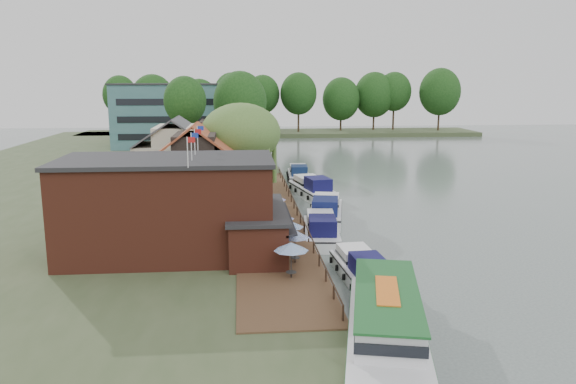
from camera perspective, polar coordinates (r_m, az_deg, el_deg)
name	(u,v)px	position (r m, az deg, el deg)	size (l,w,h in m)	color
ground	(377,257)	(45.22, 8.98, -6.56)	(260.00, 260.00, 0.00)	#4F5B59
land_bank	(97,180)	(80.24, -18.83, 1.15)	(50.00, 140.00, 1.00)	#384728
quay_deck	(269,217)	(53.34, -1.96, -2.51)	(6.00, 50.00, 0.10)	#47301E
quay_rail	(297,210)	(53.92, 0.88, -1.86)	(0.20, 49.00, 1.00)	black
pub	(195,206)	(41.88, -9.41, -1.42)	(20.00, 11.00, 7.30)	maroon
hotel_block	(181,115)	(112.51, -10.83, 7.69)	(25.40, 12.40, 12.30)	#38666B
cottage_a	(196,167)	(56.55, -9.31, 2.48)	(8.60, 7.60, 8.50)	black
cottage_b	(177,155)	(66.70, -11.26, 3.72)	(9.60, 8.60, 8.50)	beige
cottage_c	(214,146)	(75.30, -7.49, 4.68)	(7.60, 7.60, 8.50)	black
willow	(241,151)	(61.21, -4.78, 4.15)	(8.60, 8.60, 10.43)	#476B2D
umbrella_0	(291,260)	(36.65, 0.32, -6.93)	(2.28, 2.28, 2.38)	#1C519B
umbrella_1	(295,246)	(39.56, 0.72, -5.55)	(2.06, 2.06, 2.38)	navy
umbrella_2	(288,235)	(42.34, -0.05, -4.42)	(2.45, 2.45, 2.38)	#1B4B95
umbrella_3	(282,227)	(44.79, -0.66, -3.55)	(2.04, 2.04, 2.38)	navy
umbrella_4	(270,214)	(48.87, -1.83, -2.29)	(2.11, 2.11, 2.38)	#1B2898
umbrella_5	(274,207)	(51.80, -1.40, -1.51)	(2.18, 2.18, 2.38)	navy
cruiser_0	(360,264)	(39.93, 7.36, -7.27)	(2.97, 9.20, 2.20)	white
cruiser_1	(321,226)	(49.23, 3.40, -3.47)	(3.27, 10.12, 2.46)	white
cruiser_2	(326,207)	(56.03, 3.87, -1.57)	(3.48, 10.74, 2.64)	silver
cruiser_3	(312,186)	(67.46, 2.47, 0.64)	(3.50, 10.81, 2.66)	white
cruiser_4	(298,172)	(78.45, 1.07, 2.04)	(3.16, 9.78, 2.37)	white
tour_boat	(387,323)	(29.81, 10.00, -12.99)	(4.03, 14.33, 3.13)	silver
swan	(395,305)	(35.62, 10.81, -11.23)	(0.44, 0.44, 0.44)	white
bank_tree_0	(186,123)	(83.99, -10.35, 6.96)	(6.18, 6.18, 13.45)	#143811
bank_tree_1	(240,116)	(90.95, -4.87, 7.68)	(8.49, 8.49, 14.30)	#143811
bank_tree_2	(237,117)	(101.29, -5.25, 7.61)	(6.87, 6.87, 12.81)	#143811
bank_tree_3	(232,109)	(121.09, -5.69, 8.36)	(8.83, 8.83, 13.55)	#143811
bank_tree_4	(208,115)	(126.79, -8.13, 7.80)	(6.52, 6.52, 10.76)	#143811
bank_tree_5	(239,105)	(134.71, -5.05, 8.81)	(7.71, 7.71, 14.26)	#143811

